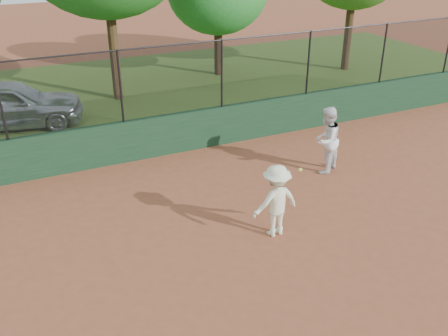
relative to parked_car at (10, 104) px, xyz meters
name	(u,v)px	position (x,y,z in m)	size (l,w,h in m)	color
ground	(235,277)	(3.25, -10.25, -0.79)	(80.00, 80.00, 0.00)	brown
back_wall	(143,139)	(3.25, -4.25, -0.19)	(26.00, 0.20, 1.20)	#1B3D23
grass_strip	(99,98)	(3.25, 1.75, -0.78)	(36.00, 12.00, 0.01)	#345219
parked_car	(10,104)	(0.00, 0.00, 0.00)	(1.86, 4.62, 1.57)	#A4AAAE
player_second	(326,140)	(7.49, -7.17, 0.13)	(0.89, 0.70, 1.84)	white
player_main	(276,201)	(4.70, -9.27, 0.04)	(1.10, 0.72, 1.69)	silver
fence_assembly	(137,83)	(3.22, -4.25, 1.45)	(26.00, 0.06, 2.00)	black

